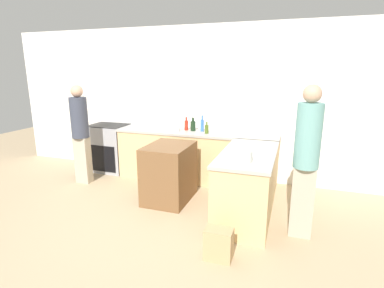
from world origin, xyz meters
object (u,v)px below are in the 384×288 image
range_oven (109,148)px  hot_sauce_bottle (186,125)px  mixing_bowl (239,155)px  water_bottle_blue (202,125)px  paper_bag (219,244)px  island_table (169,173)px  person_by_range (80,130)px  wine_bottle_dark (193,126)px  vinegar_bottle_clear (178,125)px  olive_oil_bottle (207,129)px  person_at_peninsula (306,156)px

range_oven → hot_sauce_bottle: size_ratio=3.85×
mixing_bowl → hot_sauce_bottle: (-1.22, 1.52, 0.03)m
hot_sauce_bottle → water_bottle_blue: bearing=-2.8°
hot_sauce_bottle → paper_bag: (1.15, -2.20, -0.82)m
island_table → person_by_range: 1.80m
wine_bottle_dark → person_by_range: person_by_range is taller
vinegar_bottle_clear → paper_bag: bearing=-58.4°
mixing_bowl → person_by_range: 2.94m
water_bottle_blue → olive_oil_bottle: (0.12, -0.14, -0.03)m
mixing_bowl → person_at_peninsula: person_at_peninsula is taller
island_table → paper_bag: 1.64m
range_oven → person_by_range: 0.89m
wine_bottle_dark → hot_sauce_bottle: 0.13m
wine_bottle_dark → person_by_range: 1.93m
range_oven → person_at_peninsula: bearing=-21.0°
range_oven → paper_bag: size_ratio=2.67×
water_bottle_blue → vinegar_bottle_clear: 0.42m
water_bottle_blue → vinegar_bottle_clear: size_ratio=0.99×
range_oven → island_table: size_ratio=1.05×
wine_bottle_dark → person_by_range: size_ratio=0.14×
vinegar_bottle_clear → island_table: bearing=-77.8°
island_table → vinegar_bottle_clear: bearing=102.2°
water_bottle_blue → hot_sauce_bottle: water_bottle_blue is taller
hot_sauce_bottle → person_at_peninsula: 2.43m
wine_bottle_dark → range_oven: bearing=-178.6°
mixing_bowl → wine_bottle_dark: 1.86m
wine_bottle_dark → vinegar_bottle_clear: 0.27m
island_table → wine_bottle_dark: 1.12m
island_table → vinegar_bottle_clear: vinegar_bottle_clear is taller
hot_sauce_bottle → paper_bag: bearing=-62.3°
water_bottle_blue → person_by_range: (-1.93, -0.79, -0.07)m
wine_bottle_dark → paper_bag: (1.02, -2.18, -0.82)m
mixing_bowl → paper_bag: mixing_bowl is taller
olive_oil_bottle → person_at_peninsula: bearing=-39.5°
island_table → hot_sauce_bottle: size_ratio=3.65×
mixing_bowl → hot_sauce_bottle: 1.95m
water_bottle_blue → vinegar_bottle_clear: bearing=-158.6°
range_oven → water_bottle_blue: (1.89, 0.04, 0.55)m
vinegar_bottle_clear → water_bottle_blue: bearing=21.4°
range_oven → wine_bottle_dark: bearing=1.4°
island_table → vinegar_bottle_clear: size_ratio=3.07×
wine_bottle_dark → person_at_peninsula: (1.83, -1.41, 0.01)m
range_oven → water_bottle_blue: size_ratio=3.25×
olive_oil_bottle → paper_bag: olive_oil_bottle is taller
olive_oil_bottle → person_by_range: (-2.06, -0.65, -0.04)m
water_bottle_blue → island_table: bearing=-102.6°
island_table → olive_oil_bottle: (0.34, 0.83, 0.54)m
person_by_range → person_at_peninsula: bearing=-9.9°
range_oven → mixing_bowl: size_ratio=2.99×
person_at_peninsula → island_table: bearing=166.8°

